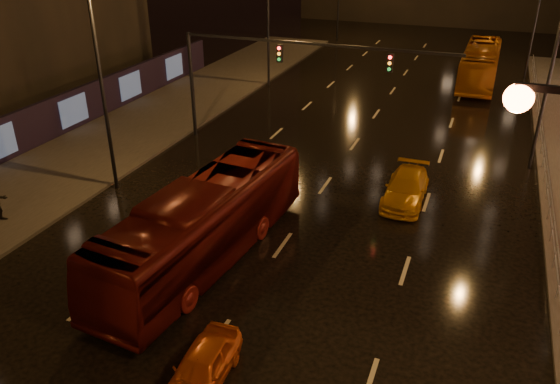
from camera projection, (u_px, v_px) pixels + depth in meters
name	position (u px, v px, depth m)	size (l,w,h in m)	color
ground	(346.00, 156.00, 30.72)	(140.00, 140.00, 0.00)	black
sidewalk_left	(92.00, 154.00, 30.87)	(7.00, 70.00, 0.15)	#38332D
traffic_signal	(262.00, 65.00, 30.22)	(15.31, 0.32, 6.20)	black
railing_right	(548.00, 185.00, 25.36)	(0.05, 56.00, 1.00)	#99999E
bus_red	(205.00, 222.00, 20.85)	(2.70, 11.55, 3.22)	#530F0B
bus_curb	(480.00, 64.00, 43.57)	(2.59, 11.08, 3.09)	#9B500F
taxi_near	(202.00, 367.00, 15.50)	(1.38, 3.43, 1.17)	#C74D12
taxi_far	(406.00, 188.00, 25.62)	(1.81, 4.46, 1.29)	orange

